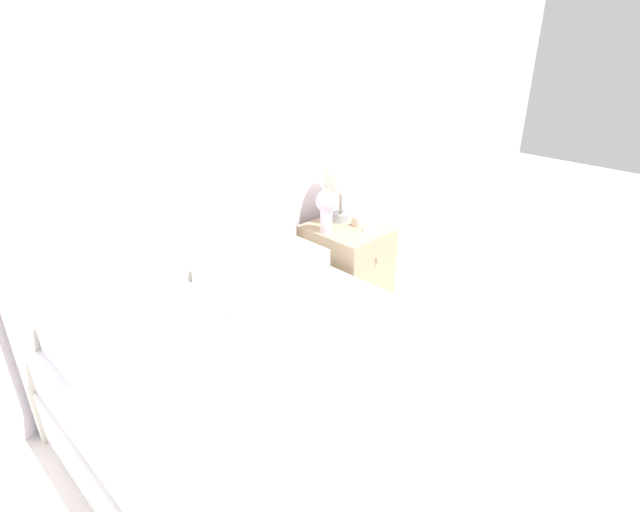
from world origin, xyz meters
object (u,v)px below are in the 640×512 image
Objects in this scene: nightstand at (346,272)px; flower_vase at (327,206)px; bed at (293,403)px; table_lamp at (341,179)px; alarm_clock at (358,221)px; teacup at (372,228)px.

nightstand is 0.49m from flower_vase.
bed reaches higher than nightstand.
bed is at bearing -145.76° from table_lamp.
teacup is at bearing -98.74° from alarm_clock.
table_lamp reaches higher than nightstand.
bed is 3.19× the size of nightstand.
teacup is (0.19, -0.19, -0.14)m from flower_vase.
flower_vase reaches higher than teacup.
alarm_clock is (0.07, -0.03, 0.33)m from nightstand.
table_lamp reaches higher than alarm_clock.
nightstand is 1.60× the size of table_lamp.
teacup is at bearing -45.29° from flower_vase.
table_lamp is 1.48× the size of flower_vase.
flower_vase reaches higher than nightstand.
flower_vase is at bearing 134.71° from teacup.
teacup is (0.00, -0.25, -0.25)m from table_lamp.
bed is 1.30m from alarm_clock.
bed is 27.69× the size of alarm_clock.
alarm_clock reaches higher than teacup.
nightstand is 0.59m from table_lamp.
teacup is at bearing 23.85° from bed.
nightstand is 5.95× the size of teacup.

